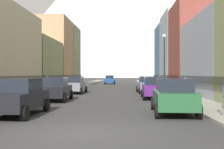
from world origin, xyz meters
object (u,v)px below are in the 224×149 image
(car_left_2, at_px, (75,85))
(car_left_0, at_px, (19,97))
(potted_plant_2, at_px, (191,91))
(car_right_1, at_px, (154,88))
(car_driving_0, at_px, (110,80))
(streetlamp_right, at_px, (164,54))
(pedestrian_2, at_px, (185,88))
(parking_meter_near, at_px, (223,96))
(car_left_1, at_px, (56,89))
(car_right_0, at_px, (174,96))
(car_right_2, at_px, (147,84))
(pedestrian_1, at_px, (47,85))

(car_left_2, bearing_deg, car_left_0, -89.99)
(car_left_2, distance_m, potted_plant_2, 11.90)
(car_right_1, height_order, car_driving_0, same)
(streetlamp_right, bearing_deg, car_left_0, -120.90)
(car_left_0, bearing_deg, car_right_1, 52.37)
(car_right_1, distance_m, pedestrian_2, 2.46)
(car_left_2, relative_size, car_right_1, 1.00)
(potted_plant_2, bearing_deg, parking_meter_near, -96.08)
(car_left_1, relative_size, potted_plant_2, 5.54)
(car_right_0, relative_size, car_right_2, 1.00)
(car_driving_0, xyz_separation_m, pedestrian_2, (7.85, -36.13, -0.03))
(parking_meter_near, bearing_deg, streetlamp_right, 91.44)
(car_right_1, distance_m, potted_plant_2, 3.44)
(car_left_1, bearing_deg, car_left_2, 90.02)
(car_left_0, bearing_deg, pedestrian_1, 99.64)
(car_left_0, bearing_deg, potted_plant_2, 45.73)
(car_left_0, xyz_separation_m, potted_plant_2, (10.80, 11.08, -0.34))
(car_left_0, bearing_deg, car_left_2, 90.01)
(car_driving_0, bearing_deg, car_right_2, -79.26)
(parking_meter_near, xyz_separation_m, pedestrian_2, (0.50, 10.33, -0.14))
(car_left_2, relative_size, potted_plant_2, 5.50)
(car_left_1, bearing_deg, car_driving_0, 86.71)
(streetlamp_right, bearing_deg, pedestrian_2, -80.90)
(car_left_1, relative_size, parking_meter_near, 3.36)
(potted_plant_2, bearing_deg, car_right_2, 117.18)
(car_left_0, distance_m, car_right_1, 12.44)
(car_left_1, distance_m, pedestrian_2, 10.26)
(car_left_0, relative_size, car_right_2, 0.99)
(car_left_0, distance_m, car_left_1, 7.58)
(car_left_1, relative_size, pedestrian_2, 2.84)
(car_left_0, bearing_deg, car_right_2, 66.29)
(car_right_2, xyz_separation_m, potted_plant_2, (3.20, -6.23, -0.34))
(parking_meter_near, bearing_deg, car_left_0, 176.04)
(car_left_0, height_order, car_left_1, same)
(streetlamp_right, bearing_deg, car_driving_0, 102.83)
(pedestrian_1, bearing_deg, car_driving_0, 81.57)
(car_right_1, bearing_deg, parking_meter_near, -79.49)
(car_driving_0, distance_m, pedestrian_2, 36.97)
(car_left_1, height_order, car_driving_0, same)
(car_left_1, relative_size, car_left_2, 1.01)
(car_left_2, xyz_separation_m, car_right_2, (7.60, 1.24, 0.00))
(car_right_1, xyz_separation_m, car_driving_0, (-5.40, 35.94, 0.00))
(car_left_2, height_order, streetlamp_right, streetlamp_right)
(car_left_0, distance_m, car_driving_0, 45.84)
(car_driving_0, bearing_deg, car_left_1, -93.29)
(car_right_1, xyz_separation_m, pedestrian_1, (-10.05, 4.57, 0.05))
(pedestrian_1, distance_m, streetlamp_right, 12.02)
(pedestrian_1, height_order, streetlamp_right, streetlamp_right)
(car_left_0, xyz_separation_m, streetlamp_right, (9.15, 15.28, 3.09))
(car_driving_0, distance_m, streetlamp_right, 31.44)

